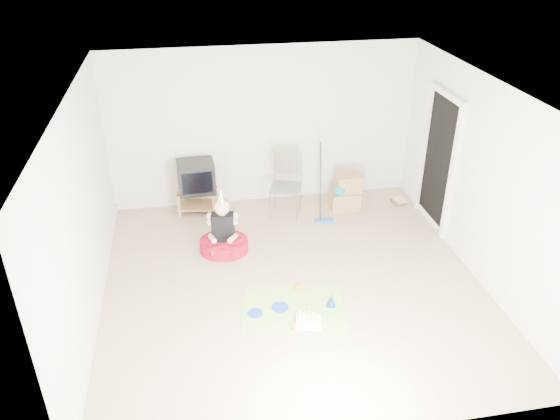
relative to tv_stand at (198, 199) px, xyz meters
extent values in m
plane|color=tan|center=(1.15, -2.18, -0.24)|extent=(5.00, 5.00, 0.00)
cube|color=black|center=(3.63, -0.98, 0.79)|extent=(0.02, 0.90, 2.05)
cube|color=olive|center=(0.00, 0.00, 0.14)|extent=(0.68, 0.50, 0.03)
cube|color=olive|center=(0.00, 0.00, -0.12)|extent=(0.68, 0.50, 0.03)
cube|color=olive|center=(-0.31, -0.11, -0.04)|extent=(0.06, 0.06, 0.39)
cube|color=olive|center=(0.25, -0.21, -0.04)|extent=(0.06, 0.06, 0.39)
cube|color=olive|center=(-0.25, 0.21, -0.04)|extent=(0.06, 0.06, 0.39)
cube|color=olive|center=(0.31, 0.11, -0.04)|extent=(0.06, 0.06, 0.39)
cube|color=black|center=(0.00, 0.00, 0.40)|extent=(0.60, 0.50, 0.50)
cube|color=gray|center=(1.39, -0.35, 0.27)|extent=(0.59, 0.58, 0.03)
cylinder|color=gray|center=(1.19, -0.28, 0.28)|extent=(0.02, 0.02, 1.04)
cylinder|color=gray|center=(1.59, -0.43, 0.28)|extent=(0.02, 0.02, 1.04)
cube|color=#A97D52|center=(2.40, -0.29, -0.08)|extent=(0.48, 0.37, 0.31)
cube|color=#A97D52|center=(2.45, -0.27, 0.22)|extent=(0.41, 0.33, 0.29)
ellipsoid|color=#0C7C88|center=(2.26, -0.40, 0.15)|extent=(0.20, 0.14, 0.16)
cube|color=blue|center=(1.95, -0.68, -0.22)|extent=(0.32, 0.15, 0.03)
cylinder|color=black|center=(1.95, -0.68, 0.39)|extent=(0.08, 0.41, 1.20)
cube|color=#226639|center=(3.36, -0.28, -0.22)|extent=(0.19, 0.25, 0.03)
cube|color=#AD3D25|center=(3.36, -0.28, -0.20)|extent=(0.21, 0.25, 0.02)
cube|color=beige|center=(3.36, -0.28, -0.17)|extent=(0.21, 0.25, 0.03)
cylinder|color=#A90F23|center=(0.31, -1.25, -0.14)|extent=(0.80, 0.80, 0.19)
cube|color=black|center=(0.31, -1.25, 0.17)|extent=(0.34, 0.23, 0.43)
sphere|color=beige|center=(0.31, -1.25, 0.49)|extent=(0.26, 0.26, 0.22)
cone|color=white|center=(0.31, -1.25, 0.69)|extent=(0.12, 0.12, 0.17)
cube|color=#E02F83|center=(1.05, -2.71, -0.23)|extent=(1.40, 1.11, 0.01)
cube|color=white|center=(1.16, -3.07, -0.19)|extent=(0.35, 0.30, 0.08)
cube|color=#3FB164|center=(1.16, -3.07, -0.22)|extent=(0.35, 0.30, 0.01)
cylinder|color=beige|center=(1.05, -3.09, -0.12)|extent=(0.01, 0.01, 0.07)
cylinder|color=beige|center=(1.10, -3.10, -0.12)|extent=(0.01, 0.01, 0.07)
cylinder|color=beige|center=(1.15, -3.11, -0.12)|extent=(0.01, 0.01, 0.07)
cylinder|color=beige|center=(1.20, -3.13, -0.12)|extent=(0.01, 0.01, 0.07)
cylinder|color=beige|center=(1.26, -3.14, -0.12)|extent=(0.01, 0.01, 0.07)
cylinder|color=beige|center=(1.07, -3.00, -0.12)|extent=(0.01, 0.01, 0.07)
cylinder|color=beige|center=(1.12, -3.01, -0.12)|extent=(0.01, 0.01, 0.07)
cylinder|color=beige|center=(1.17, -3.02, -0.12)|extent=(0.01, 0.01, 0.07)
cylinder|color=beige|center=(1.23, -3.03, -0.12)|extent=(0.01, 0.01, 0.07)
cylinder|color=#163BB4|center=(0.89, -2.68, -0.22)|extent=(0.24, 0.24, 0.01)
cylinder|color=#163BB4|center=(0.56, -2.74, -0.22)|extent=(0.23, 0.23, 0.01)
cylinder|color=orange|center=(1.19, -2.36, -0.19)|extent=(0.08, 0.08, 0.08)
cylinder|color=orange|center=(0.98, -3.11, -0.19)|extent=(0.07, 0.07, 0.07)
cone|color=#183EAB|center=(1.52, -2.75, -0.14)|extent=(0.13, 0.13, 0.18)
camera|label=1|loc=(-0.06, -7.98, 4.15)|focal=35.00mm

